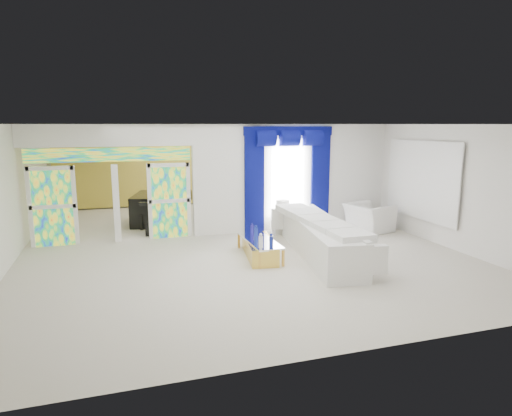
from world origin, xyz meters
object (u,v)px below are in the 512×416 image
object	(u,v)px
white_sofa	(319,239)
console_table	(292,227)
coffee_table	(259,248)
grand_piano	(158,209)
armchair	(369,217)

from	to	relation	value
white_sofa	console_table	xyz separation A→B (m)	(0.23, 2.20, -0.21)
coffee_table	grand_piano	distance (m)	4.76
white_sofa	console_table	bearing A→B (deg)	92.76
white_sofa	armchair	world-z (taller)	white_sofa
console_table	armchair	world-z (taller)	armchair
armchair	white_sofa	bearing A→B (deg)	112.96
grand_piano	coffee_table	bearing A→B (deg)	-51.75
white_sofa	coffee_table	bearing A→B (deg)	176.27
white_sofa	armchair	size ratio (longest dim) A/B	3.51
coffee_table	console_table	world-z (taller)	coffee_table
console_table	armchair	bearing A→B (deg)	-9.92
armchair	grand_piano	bearing A→B (deg)	49.40
white_sofa	console_table	world-z (taller)	white_sofa
coffee_table	console_table	xyz separation A→B (m)	(1.58, 1.90, -0.02)
console_table	grand_piano	distance (m)	4.26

